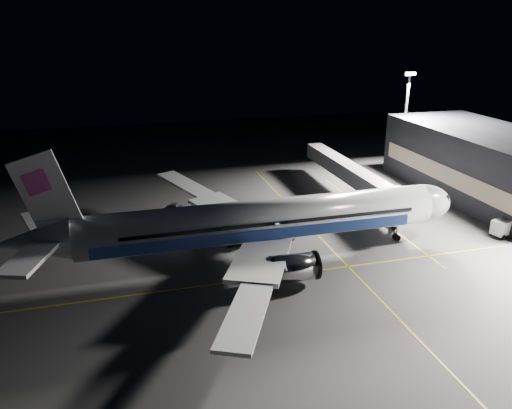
{
  "coord_description": "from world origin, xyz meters",
  "views": [
    {
      "loc": [
        -17.12,
        -59.19,
        30.23
      ],
      "look_at": [
        0.26,
        4.22,
        6.0
      ],
      "focal_mm": 35.0,
      "sensor_mm": 36.0,
      "label": 1
    }
  ],
  "objects_px": {
    "service_truck": "(506,226)",
    "safety_cone_c": "(255,227)",
    "floodlight_mast_north": "(406,113)",
    "jet_bridge": "(353,175)",
    "baggage_tug": "(174,210)",
    "airliner": "(255,222)",
    "safety_cone_b": "(294,238)",
    "safety_cone_a": "(200,249)"
  },
  "relations": [
    {
      "from": "floodlight_mast_north",
      "to": "service_truck",
      "type": "height_order",
      "value": "floodlight_mast_north"
    },
    {
      "from": "safety_cone_c",
      "to": "jet_bridge",
      "type": "bearing_deg",
      "value": 22.88
    },
    {
      "from": "airliner",
      "to": "safety_cone_a",
      "type": "xyz_separation_m",
      "value": [
        -6.92,
        4.0,
        -4.88
      ]
    },
    {
      "from": "service_truck",
      "to": "baggage_tug",
      "type": "relative_size",
      "value": 1.7
    },
    {
      "from": "jet_bridge",
      "to": "safety_cone_a",
      "type": "relative_size",
      "value": 61.07
    },
    {
      "from": "jet_bridge",
      "to": "baggage_tug",
      "type": "height_order",
      "value": "jet_bridge"
    },
    {
      "from": "airliner",
      "to": "floodlight_mast_north",
      "type": "distance_m",
      "value": 52.56
    },
    {
      "from": "baggage_tug",
      "to": "safety_cone_b",
      "type": "relative_size",
      "value": 5.66
    },
    {
      "from": "jet_bridge",
      "to": "service_truck",
      "type": "relative_size",
      "value": 6.35
    },
    {
      "from": "airliner",
      "to": "safety_cone_b",
      "type": "relative_size",
      "value": 109.5
    },
    {
      "from": "safety_cone_a",
      "to": "safety_cone_c",
      "type": "distance_m",
      "value": 10.98
    },
    {
      "from": "safety_cone_b",
      "to": "service_truck",
      "type": "bearing_deg",
      "value": -12.24
    },
    {
      "from": "floodlight_mast_north",
      "to": "service_truck",
      "type": "distance_m",
      "value": 36.55
    },
    {
      "from": "safety_cone_c",
      "to": "airliner",
      "type": "bearing_deg",
      "value": -105.55
    },
    {
      "from": "service_truck",
      "to": "floodlight_mast_north",
      "type": "bearing_deg",
      "value": 69.36
    },
    {
      "from": "safety_cone_a",
      "to": "safety_cone_b",
      "type": "relative_size",
      "value": 1.0
    },
    {
      "from": "baggage_tug",
      "to": "safety_cone_c",
      "type": "height_order",
      "value": "baggage_tug"
    },
    {
      "from": "airliner",
      "to": "floodlight_mast_north",
      "type": "height_order",
      "value": "floodlight_mast_north"
    },
    {
      "from": "floodlight_mast_north",
      "to": "baggage_tug",
      "type": "xyz_separation_m",
      "value": [
        -49.83,
        -13.14,
        -11.5
      ]
    },
    {
      "from": "airliner",
      "to": "jet_bridge",
      "type": "distance_m",
      "value": 29.31
    },
    {
      "from": "floodlight_mast_north",
      "to": "safety_cone_b",
      "type": "distance_m",
      "value": 45.67
    },
    {
      "from": "baggage_tug",
      "to": "safety_cone_a",
      "type": "relative_size",
      "value": 5.65
    },
    {
      "from": "service_truck",
      "to": "safety_cone_c",
      "type": "distance_m",
      "value": 37.62
    },
    {
      "from": "baggage_tug",
      "to": "safety_cone_b",
      "type": "xyz_separation_m",
      "value": [
        15.83,
        -14.85,
        -0.59
      ]
    },
    {
      "from": "floodlight_mast_north",
      "to": "safety_cone_c",
      "type": "distance_m",
      "value": 46.19
    },
    {
      "from": "baggage_tug",
      "to": "jet_bridge",
      "type": "bearing_deg",
      "value": 20.83
    },
    {
      "from": "airliner",
      "to": "safety_cone_c",
      "type": "bearing_deg",
      "value": 74.45
    },
    {
      "from": "floodlight_mast_north",
      "to": "safety_cone_c",
      "type": "xyz_separation_m",
      "value": [
        -38.45,
        -22.56,
        -12.06
      ]
    },
    {
      "from": "safety_cone_b",
      "to": "baggage_tug",
      "type": "bearing_deg",
      "value": 136.85
    },
    {
      "from": "jet_bridge",
      "to": "safety_cone_b",
      "type": "bearing_deg",
      "value": -138.7
    },
    {
      "from": "safety_cone_a",
      "to": "safety_cone_b",
      "type": "xyz_separation_m",
      "value": [
        14.0,
        0.0,
        -0.0
      ]
    },
    {
      "from": "jet_bridge",
      "to": "safety_cone_c",
      "type": "distance_m",
      "value": 22.61
    },
    {
      "from": "service_truck",
      "to": "safety_cone_a",
      "type": "distance_m",
      "value": 45.64
    },
    {
      "from": "jet_bridge",
      "to": "baggage_tug",
      "type": "bearing_deg",
      "value": 178.58
    },
    {
      "from": "safety_cone_b",
      "to": "airliner",
      "type": "bearing_deg",
      "value": -150.52
    },
    {
      "from": "safety_cone_b",
      "to": "safety_cone_a",
      "type": "bearing_deg",
      "value": 180.0
    },
    {
      "from": "floodlight_mast_north",
      "to": "safety_cone_c",
      "type": "height_order",
      "value": "floodlight_mast_north"
    },
    {
      "from": "airliner",
      "to": "safety_cone_a",
      "type": "distance_m",
      "value": 9.37
    },
    {
      "from": "floodlight_mast_north",
      "to": "safety_cone_b",
      "type": "relative_size",
      "value": 36.87
    },
    {
      "from": "safety_cone_b",
      "to": "safety_cone_c",
      "type": "xyz_separation_m",
      "value": [
        -4.45,
        5.42,
        0.03
      ]
    },
    {
      "from": "safety_cone_c",
      "to": "baggage_tug",
      "type": "bearing_deg",
      "value": 140.38
    },
    {
      "from": "airliner",
      "to": "service_truck",
      "type": "xyz_separation_m",
      "value": [
        38.2,
        -2.75,
        -3.78
      ]
    }
  ]
}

